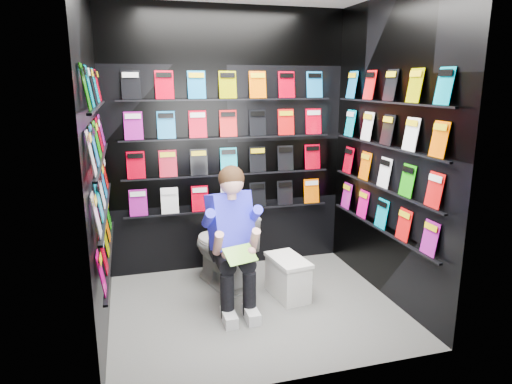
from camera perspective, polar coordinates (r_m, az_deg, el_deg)
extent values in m
plane|color=#5C5C5A|center=(4.03, -0.11, -14.29)|extent=(2.40, 2.40, 0.00)
cube|color=black|center=(4.57, -3.54, 6.21)|extent=(2.40, 0.04, 2.60)
cube|color=black|center=(2.68, 5.68, 0.87)|extent=(2.40, 0.04, 2.60)
cube|color=black|center=(3.49, -19.49, 3.13)|extent=(0.04, 2.00, 2.60)
cube|color=black|center=(4.10, 16.30, 4.82)|extent=(0.04, 2.00, 2.60)
imported|color=white|center=(4.32, -4.31, -7.02)|extent=(0.61, 0.84, 0.73)
cube|color=silver|center=(4.17, 4.00, -10.80)|extent=(0.30, 0.47, 0.33)
cube|color=silver|center=(4.10, 4.04, -8.47)|extent=(0.33, 0.50, 0.03)
cube|color=green|center=(3.58, -1.99, -7.83)|extent=(0.28, 0.21, 0.11)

